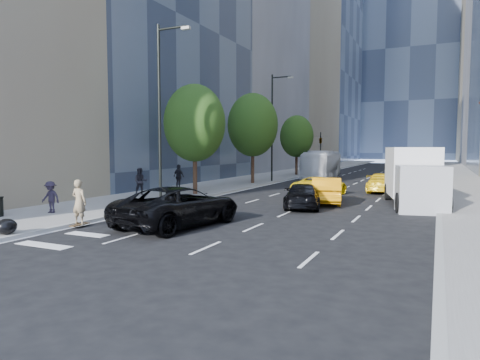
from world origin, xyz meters
The scene contains 24 objects.
ground centered at (0.00, 0.00, 0.00)m, with size 160.00×160.00×0.00m, color black.
sidewalk_left centered at (-9.00, 30.00, 0.07)m, with size 6.00×120.00×0.15m, color slate.
sidewalk_right centered at (10.00, 30.00, 0.07)m, with size 4.00×120.00×0.15m, color slate.
tower_left_mid centered at (-22.00, 42.00, 22.50)m, with size 20.00×24.00×45.00m, color slate.
tower_left_end centered at (-22.00, 92.00, 30.00)m, with size 20.00×28.00×60.00m, color #2E3748.
tower_distant centered at (0.00, 120.00, 45.00)m, with size 40.00×20.00×90.00m, color #2E3748.
lamp_near centered at (-6.32, 4.00, 5.81)m, with size 2.13×0.22×10.00m.
lamp_far centered at (-6.32, 22.00, 5.81)m, with size 2.13×0.22×10.00m.
tree_near centered at (-7.20, 9.00, 4.97)m, with size 4.20×4.20×7.46m.
tree_mid centered at (-7.20, 19.00, 5.32)m, with size 4.50×4.50×7.99m.
tree_far centered at (-7.20, 32.00, 4.62)m, with size 3.90×3.90×6.92m.
traffic_signal centered at (-6.40, 40.00, 4.23)m, with size 2.48×0.53×5.20m.
skateboarder centered at (-5.60, -3.00, 0.94)m, with size 0.68×0.45×1.87m, color #827051.
black_sedan_lincoln centered at (-2.00, -1.00, 0.84)m, with size 2.80×6.08×1.69m, color black.
black_sedan_mercedes centered at (1.20, 6.43, 0.68)m, with size 1.90×4.67×1.36m, color black.
taxi_a centered at (0.50, 11.50, 0.64)m, with size 1.51×3.75×1.28m, color gold.
taxi_b centered at (1.90, 9.00, 0.78)m, with size 1.64×4.71×1.55m, color orange.
taxi_c centered at (0.50, 13.00, 0.65)m, with size 2.17×4.71×1.31m, color gold.
taxi_d centered at (4.20, 16.85, 0.71)m, with size 2.00×4.91×1.43m, color yellow.
city_bus centered at (-3.20, 28.17, 1.50)m, with size 2.52×10.75×3.00m, color silver.
box_truck centered at (6.65, 9.91, 1.69)m, with size 3.85×7.32×3.33m.
pedestrian_a centered at (-10.11, 6.81, 1.06)m, with size 0.88×0.69×1.82m, color black.
pedestrian_b centered at (-10.32, 11.77, 1.08)m, with size 1.09×0.45×1.86m, color black.
pedestrian_c centered at (-9.13, -1.35, 0.92)m, with size 0.99×0.57×1.54m, color black.
Camera 1 is at (7.89, -16.16, 3.31)m, focal length 32.00 mm.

